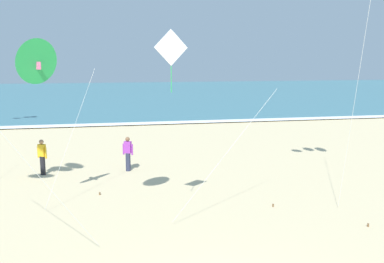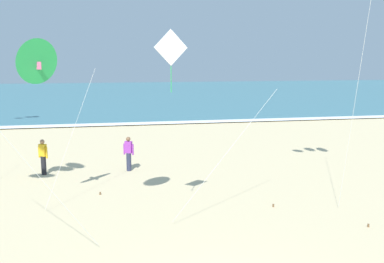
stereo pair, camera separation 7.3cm
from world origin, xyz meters
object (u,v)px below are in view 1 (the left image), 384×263
Objects in this scene: kite_delta_emerald_high at (36,62)px; bystander_yellow_top at (42,157)px; kite_diamond_ivory_far at (175,56)px; bystander_purple_top at (128,154)px.

kite_delta_emerald_high reaches higher than bystander_yellow_top.
kite_diamond_ivory_far is 8.06m from bystander_purple_top.
kite_delta_emerald_high is at bearing -81.20° from bystander_yellow_top.
kite_delta_emerald_high is at bearing 155.43° from kite_diamond_ivory_far.
kite_diamond_ivory_far is at bearing -24.57° from kite_delta_emerald_high.
bystander_yellow_top is (-0.75, 4.87, -4.18)m from kite_delta_emerald_high.
bystander_purple_top is (2.99, 4.79, -4.18)m from kite_delta_emerald_high.
kite_diamond_ivory_far is 4.57m from kite_delta_emerald_high.
kite_diamond_ivory_far reaches higher than kite_delta_emerald_high.
kite_delta_emerald_high is 3.60× the size of bystander_yellow_top.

